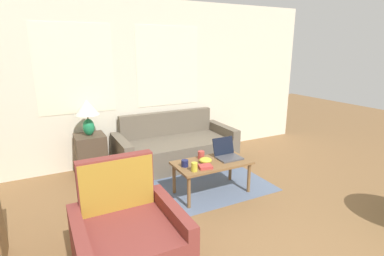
% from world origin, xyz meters
% --- Properties ---
extents(wall_back, '(6.86, 0.06, 2.60)m').
position_xyz_m(wall_back, '(-0.00, 3.73, 1.31)').
color(wall_back, silver).
rests_on(wall_back, ground_plane).
extents(rug, '(1.77, 1.92, 0.01)m').
position_xyz_m(rug, '(0.55, 2.65, 0.00)').
color(rug, slate).
rests_on(rug, ground_plane).
extents(couch, '(1.91, 0.87, 0.81)m').
position_xyz_m(couch, '(0.55, 3.28, 0.25)').
color(couch, '#665B4C').
rests_on(couch, ground_plane).
extents(armchair, '(0.88, 0.84, 0.92)m').
position_xyz_m(armchair, '(-0.80, 1.24, 0.27)').
color(armchair, brown).
rests_on(armchair, ground_plane).
extents(side_table, '(0.42, 0.42, 0.62)m').
position_xyz_m(side_table, '(-0.75, 3.42, 0.31)').
color(side_table, '#4C3D2D').
rests_on(side_table, ground_plane).
extents(table_lamp, '(0.34, 0.34, 0.53)m').
position_xyz_m(table_lamp, '(-0.75, 3.42, 0.97)').
color(table_lamp, '#1E8451').
rests_on(table_lamp, side_table).
extents(coffee_table, '(0.98, 0.53, 0.43)m').
position_xyz_m(coffee_table, '(0.55, 2.09, 0.38)').
color(coffee_table, brown).
rests_on(coffee_table, ground_plane).
extents(laptop, '(0.31, 0.30, 0.25)m').
position_xyz_m(laptop, '(0.80, 2.13, 0.49)').
color(laptop, '#47474C').
rests_on(laptop, coffee_table).
extents(cup_navy, '(0.08, 0.08, 0.11)m').
position_xyz_m(cup_navy, '(0.20, 1.92, 0.49)').
color(cup_navy, gold).
rests_on(cup_navy, coffee_table).
extents(cup_yellow, '(0.09, 0.09, 0.08)m').
position_xyz_m(cup_yellow, '(0.17, 2.11, 0.48)').
color(cup_yellow, '#191E4C').
rests_on(cup_yellow, coffee_table).
extents(cup_white, '(0.09, 0.09, 0.10)m').
position_xyz_m(cup_white, '(0.48, 2.25, 0.48)').
color(cup_white, '#B23D38').
rests_on(cup_white, coffee_table).
extents(snack_bowl, '(0.16, 0.16, 0.07)m').
position_xyz_m(snack_bowl, '(0.46, 2.10, 0.47)').
color(snack_bowl, gold).
rests_on(snack_bowl, coffee_table).
extents(book_red, '(0.18, 0.16, 0.04)m').
position_xyz_m(book_red, '(0.37, 1.95, 0.45)').
color(book_red, '#B23D38').
rests_on(book_red, coffee_table).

